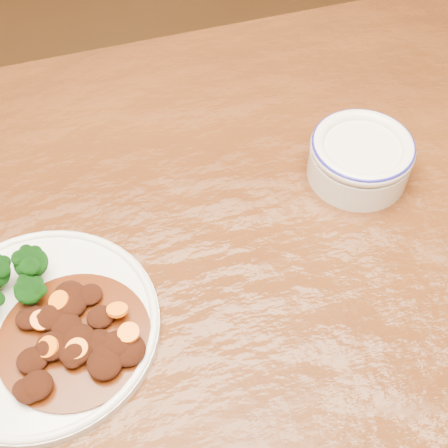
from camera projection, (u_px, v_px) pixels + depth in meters
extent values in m
cube|color=#4C250D|center=(220.00, 273.00, 0.75)|extent=(1.52, 0.94, 0.04)
cylinder|color=silver|center=(41.00, 328.00, 0.67)|extent=(0.26, 0.26, 0.01)
torus|color=silver|center=(40.00, 326.00, 0.67)|extent=(0.26, 0.26, 0.01)
cylinder|color=olive|center=(33.00, 299.00, 0.68)|extent=(0.01, 0.01, 0.02)
ellipsoid|color=black|center=(29.00, 290.00, 0.67)|extent=(0.03, 0.03, 0.03)
cylinder|color=olive|center=(35.00, 273.00, 0.70)|extent=(0.01, 0.01, 0.02)
ellipsoid|color=black|center=(31.00, 263.00, 0.69)|extent=(0.04, 0.04, 0.03)
cylinder|color=#4C1C08|center=(74.00, 339.00, 0.66)|extent=(0.16, 0.16, 0.00)
ellipsoid|color=black|center=(23.00, 389.00, 0.61)|extent=(0.02, 0.02, 0.01)
ellipsoid|color=black|center=(52.00, 346.00, 0.64)|extent=(0.03, 0.03, 0.02)
ellipsoid|color=black|center=(73.00, 358.00, 0.63)|extent=(0.02, 0.02, 0.01)
ellipsoid|color=black|center=(79.00, 339.00, 0.65)|extent=(0.04, 0.04, 0.02)
ellipsoid|color=black|center=(29.00, 390.00, 0.61)|extent=(0.03, 0.03, 0.01)
ellipsoid|color=black|center=(31.00, 318.00, 0.66)|extent=(0.03, 0.03, 0.02)
ellipsoid|color=black|center=(90.00, 294.00, 0.68)|extent=(0.03, 0.03, 0.01)
ellipsoid|color=black|center=(118.00, 344.00, 0.64)|extent=(0.04, 0.03, 0.02)
ellipsoid|color=black|center=(50.00, 317.00, 0.66)|extent=(0.03, 0.03, 0.02)
ellipsoid|color=black|center=(32.00, 321.00, 0.66)|extent=(0.02, 0.02, 0.01)
ellipsoid|color=black|center=(105.00, 363.00, 0.63)|extent=(0.04, 0.04, 0.02)
ellipsoid|color=black|center=(70.00, 305.00, 0.67)|extent=(0.04, 0.03, 0.02)
ellipsoid|color=black|center=(32.00, 360.00, 0.63)|extent=(0.03, 0.03, 0.02)
ellipsoid|color=black|center=(107.00, 355.00, 0.63)|extent=(0.03, 0.03, 0.02)
ellipsoid|color=black|center=(106.00, 344.00, 0.64)|extent=(0.03, 0.02, 0.01)
ellipsoid|color=black|center=(128.00, 350.00, 0.64)|extent=(0.04, 0.04, 0.02)
ellipsoid|color=black|center=(37.00, 317.00, 0.66)|extent=(0.02, 0.02, 0.01)
ellipsoid|color=black|center=(80.00, 347.00, 0.64)|extent=(0.03, 0.03, 0.01)
ellipsoid|color=black|center=(100.00, 317.00, 0.66)|extent=(0.03, 0.03, 0.01)
ellipsoid|color=black|center=(99.00, 342.00, 0.65)|extent=(0.03, 0.03, 0.01)
ellipsoid|color=black|center=(67.00, 327.00, 0.65)|extent=(0.03, 0.03, 0.02)
ellipsoid|color=black|center=(75.00, 352.00, 0.63)|extent=(0.03, 0.03, 0.02)
ellipsoid|color=black|center=(69.00, 296.00, 0.68)|extent=(0.04, 0.04, 0.02)
ellipsoid|color=black|center=(37.00, 385.00, 0.61)|extent=(0.03, 0.03, 0.02)
cylinder|color=orange|center=(129.00, 333.00, 0.64)|extent=(0.03, 0.03, 0.01)
cylinder|color=orange|center=(41.00, 320.00, 0.66)|extent=(0.03, 0.03, 0.01)
cylinder|color=orange|center=(48.00, 347.00, 0.63)|extent=(0.02, 0.03, 0.01)
cylinder|color=orange|center=(77.00, 349.00, 0.63)|extent=(0.03, 0.03, 0.01)
cylinder|color=orange|center=(59.00, 300.00, 0.67)|extent=(0.02, 0.02, 0.01)
cylinder|color=orange|center=(117.00, 310.00, 0.66)|extent=(0.02, 0.02, 0.01)
cylinder|color=beige|center=(359.00, 163.00, 0.80)|extent=(0.13, 0.13, 0.04)
cylinder|color=beige|center=(362.00, 149.00, 0.78)|extent=(0.10, 0.10, 0.01)
torus|color=beige|center=(363.00, 147.00, 0.78)|extent=(0.13, 0.13, 0.02)
torus|color=navy|center=(363.00, 144.00, 0.78)|extent=(0.13, 0.13, 0.01)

